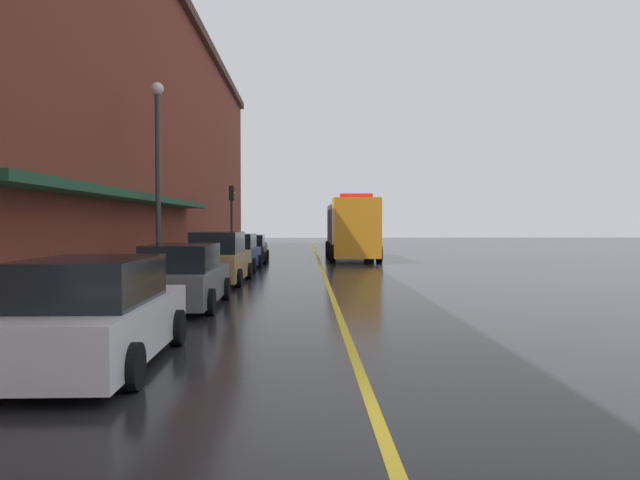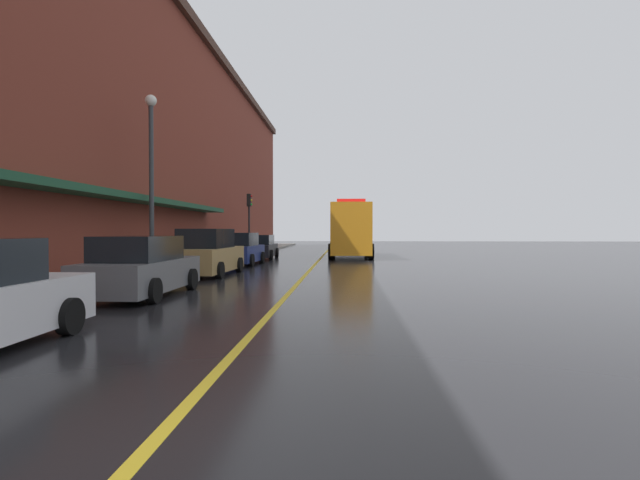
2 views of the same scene
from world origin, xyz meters
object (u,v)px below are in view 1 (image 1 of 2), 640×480
parked_car_1 (183,278)px  utility_truck (351,229)px  parked_car_2 (219,259)px  parking_meter_1 (220,244)px  street_lamp_left (158,160)px  parked_car_4 (249,249)px  parked_car_3 (236,253)px  traffic_light_near (232,207)px  parking_meter_0 (219,244)px  parked_car_0 (95,315)px

parked_car_1 → utility_truck: utility_truck is taller
parked_car_2 → parked_car_1: bearing=-178.9°
parked_car_2 → parking_meter_1: bearing=9.4°
parked_car_1 → street_lamp_left: street_lamp_left is taller
parked_car_4 → utility_truck: utility_truck is taller
parked_car_3 → traffic_light_near: bearing=10.0°
parked_car_3 → parking_meter_1: bearing=19.1°
utility_truck → traffic_light_near: traffic_light_near is taller
utility_truck → parking_meter_0: (-7.31, -4.27, -0.74)m
parked_car_0 → parking_meter_1: parked_car_0 is taller
street_lamp_left → traffic_light_near: bearing=87.6°
traffic_light_near → parked_car_2: bearing=-84.9°
parking_meter_0 → parked_car_0: bearing=-86.7°
street_lamp_left → traffic_light_near: street_lamp_left is taller
parked_car_3 → parking_meter_0: parked_car_3 is taller
parked_car_0 → parking_meter_0: 22.57m
parked_car_0 → parked_car_4: (0.11, 24.19, -0.06)m
traffic_light_near → parked_car_4: bearing=-69.4°
parking_meter_0 → traffic_light_near: 5.66m
parking_meter_0 → parking_meter_1: same height
parked_car_0 → traffic_light_near: bearing=1.9°
parking_meter_1 → parked_car_1: bearing=-85.3°
utility_truck → parked_car_4: bearing=-66.3°
parked_car_2 → parked_car_4: bearing=1.6°
parked_car_3 → parking_meter_0: (-1.33, 3.83, 0.26)m
parking_meter_1 → traffic_light_near: traffic_light_near is taller
utility_truck → parked_car_3: bearing=-36.6°
utility_truck → street_lamp_left: (-7.91, -14.81, 2.60)m
parking_meter_1 → traffic_light_near: (0.06, 4.73, 2.10)m
traffic_light_near → parked_car_0: bearing=-87.4°
parked_car_0 → parking_meter_1: size_ratio=3.60×
parked_car_2 → parked_car_4: 11.48m
utility_truck → street_lamp_left: 16.99m
parked_car_0 → parked_car_4: bearing=-0.9°
parked_car_3 → traffic_light_near: 9.47m
parked_car_4 → street_lamp_left: bearing=169.5°
street_lamp_left → traffic_light_near: (0.66, 15.80, -1.24)m
parked_car_4 → traffic_light_near: bearing=19.6°
parked_car_0 → parked_car_3: parked_car_3 is taller
parked_car_1 → street_lamp_left: size_ratio=0.67×
parked_car_1 → traffic_light_near: bearing=3.5°
parked_car_0 → parked_car_3: size_ratio=1.15×
parking_meter_0 → parked_car_2: bearing=-81.8°
parked_car_1 → parking_meter_0: bearing=4.9°
parked_car_2 → parked_car_3: bearing=2.4°
parked_car_3 → street_lamp_left: street_lamp_left is taller
parked_car_2 → parked_car_0: bearing=-178.9°
parked_car_1 → street_lamp_left: 6.88m
street_lamp_left → parked_car_0: bearing=-81.0°
parking_meter_1 → parked_car_2: bearing=-82.2°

